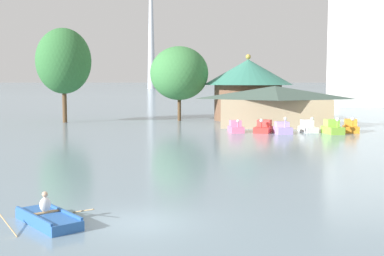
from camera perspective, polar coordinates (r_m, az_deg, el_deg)
name	(u,v)px	position (r m, az deg, el deg)	size (l,w,h in m)	color
ground_plane	(141,223)	(19.57, -5.83, -10.66)	(2000.00, 2000.00, 0.00)	gray
rowboat_with_rower	(48,218)	(19.99, -16.01, -9.81)	(3.39, 3.39, 1.24)	#2D60AD
pedal_boat_pink	(236,128)	(52.43, 4.99, 0.05)	(1.81, 2.73, 1.43)	pink
pedal_boat_red	(264,128)	(52.47, 8.15, 0.05)	(2.24, 2.82, 1.50)	red
pedal_boat_lavender	(283,129)	(51.63, 10.23, -0.09)	(1.92, 2.47, 1.77)	#B299D8
pedal_boat_white	(308,127)	(53.78, 13.02, 0.09)	(1.90, 2.70, 1.66)	white
pedal_boat_lime	(333,128)	(52.67, 15.66, 0.00)	(2.06, 2.79, 1.73)	#8CCC3F
pedal_boat_orange	(351,127)	(54.72, 17.58, 0.10)	(1.57, 2.57, 1.67)	orange
boathouse	(275,105)	(59.27, 9.37, 2.56)	(13.37, 7.29, 4.74)	tan
green_roof_pavilion	(248,86)	(68.22, 6.37, 4.80)	(11.97, 11.97, 8.86)	brown
shoreline_tree_tall_left	(64,61)	(66.17, -14.37, 7.36)	(6.95, 6.95, 11.96)	brown
shoreline_tree_mid	(179,73)	(66.89, -1.46, 6.23)	(7.71, 7.71, 9.86)	brown
background_building_block	(383,46)	(113.65, 20.88, 8.68)	(20.76, 15.53, 24.93)	silver
distant_broadcast_tower	(151,0)	(312.88, -4.69, 14.28)	(7.81, 7.81, 141.58)	#B7BCC6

